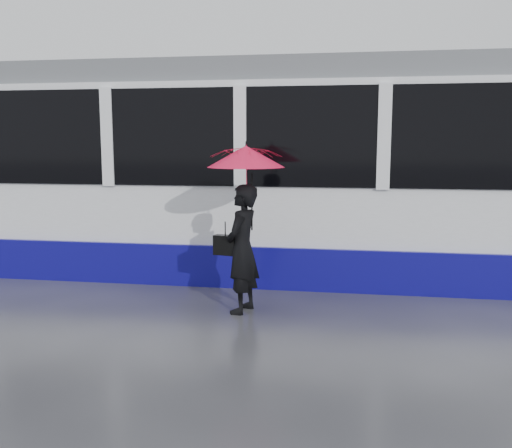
# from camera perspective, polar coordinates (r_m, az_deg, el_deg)

# --- Properties ---
(ground) EXTENTS (90.00, 90.00, 0.00)m
(ground) POSITION_cam_1_polar(r_m,az_deg,el_deg) (7.44, -8.70, -8.55)
(ground) COLOR #2C2C32
(ground) RESTS_ON ground
(rails) EXTENTS (34.00, 1.51, 0.02)m
(rails) POSITION_cam_1_polar(r_m,az_deg,el_deg) (9.76, -4.11, -4.35)
(rails) COLOR #3F3D38
(rails) RESTS_ON ground
(tram) EXTENTS (26.00, 2.56, 3.35)m
(tram) POSITION_cam_1_polar(r_m,az_deg,el_deg) (9.32, 15.27, 4.89)
(tram) COLOR white
(tram) RESTS_ON ground
(woman) EXTENTS (0.50, 0.66, 1.62)m
(woman) POSITION_cam_1_polar(r_m,az_deg,el_deg) (7.13, -1.39, -2.51)
(woman) COLOR black
(woman) RESTS_ON ground
(umbrella) EXTENTS (1.13, 1.13, 1.09)m
(umbrella) POSITION_cam_1_polar(r_m,az_deg,el_deg) (7.00, -1.01, 5.26)
(umbrella) COLOR #DC1280
(umbrella) RESTS_ON ground
(handbag) EXTENTS (0.31, 0.18, 0.43)m
(handbag) POSITION_cam_1_polar(r_m,az_deg,el_deg) (7.18, -3.08, -2.11)
(handbag) COLOR black
(handbag) RESTS_ON ground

